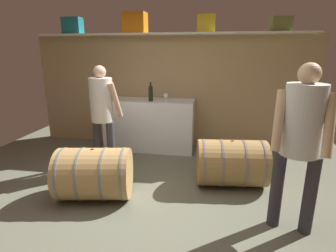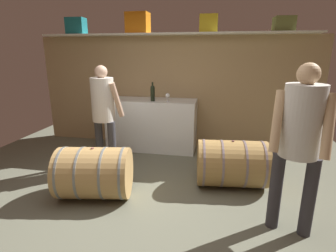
# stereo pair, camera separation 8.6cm
# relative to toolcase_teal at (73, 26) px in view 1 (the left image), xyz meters

# --- Properties ---
(ground_plane) EXTENTS (6.52, 8.12, 0.02)m
(ground_plane) POSITION_rel_toolcase_teal_xyz_m (1.85, -1.70, -2.27)
(ground_plane) COLOR #616452
(back_wall_panel) EXTENTS (5.32, 0.10, 2.08)m
(back_wall_panel) POSITION_rel_toolcase_teal_xyz_m (1.85, 0.15, -1.22)
(back_wall_panel) COLOR tan
(back_wall_panel) RESTS_ON ground
(high_shelf_board) EXTENTS (4.89, 0.40, 0.03)m
(high_shelf_board) POSITION_rel_toolcase_teal_xyz_m (1.85, 0.00, -0.17)
(high_shelf_board) COLOR silver
(high_shelf_board) RESTS_ON back_wall_panel
(toolcase_teal) EXTENTS (0.35, 0.26, 0.30)m
(toolcase_teal) POSITION_rel_toolcase_teal_xyz_m (0.00, 0.00, 0.00)
(toolcase_teal) COLOR #1A727B
(toolcase_teal) RESTS_ON high_shelf_board
(toolcase_orange) EXTENTS (0.41, 0.31, 0.36)m
(toolcase_orange) POSITION_rel_toolcase_teal_xyz_m (1.21, 0.00, 0.03)
(toolcase_orange) COLOR orange
(toolcase_orange) RESTS_ON high_shelf_board
(toolcase_yellow) EXTENTS (0.32, 0.20, 0.30)m
(toolcase_yellow) POSITION_rel_toolcase_teal_xyz_m (2.47, 0.00, -0.00)
(toolcase_yellow) COLOR yellow
(toolcase_yellow) RESTS_ON high_shelf_board
(toolcase_olive) EXTENTS (0.33, 0.30, 0.23)m
(toolcase_olive) POSITION_rel_toolcase_teal_xyz_m (3.69, 0.00, -0.03)
(toolcase_olive) COLOR olive
(toolcase_olive) RESTS_ON high_shelf_board
(work_cabinet) EXTENTS (1.64, 0.61, 0.94)m
(work_cabinet) POSITION_rel_toolcase_teal_xyz_m (1.50, -0.21, -1.79)
(work_cabinet) COLOR white
(work_cabinet) RESTS_ON ground
(wine_bottle_dark) EXTENTS (0.08, 0.08, 0.34)m
(wine_bottle_dark) POSITION_rel_toolcase_teal_xyz_m (1.55, -0.35, -1.17)
(wine_bottle_dark) COLOR black
(wine_bottle_dark) RESTS_ON work_cabinet
(wine_glass) EXTENTS (0.08, 0.08, 0.15)m
(wine_glass) POSITION_rel_toolcase_teal_xyz_m (1.82, -0.35, -1.21)
(wine_glass) COLOR white
(wine_glass) RESTS_ON work_cabinet
(wine_barrel_near) EXTENTS (0.97, 0.78, 0.66)m
(wine_barrel_near) POSITION_rel_toolcase_teal_xyz_m (1.23, -2.08, -1.93)
(wine_barrel_near) COLOR tan
(wine_barrel_near) RESTS_ON ground
(wine_barrel_far) EXTENTS (0.98, 0.72, 0.65)m
(wine_barrel_far) POSITION_rel_toolcase_teal_xyz_m (2.92, -1.45, -1.94)
(wine_barrel_far) COLOR #A37E45
(wine_barrel_far) RESTS_ON ground
(winemaker_pouring) EXTENTS (0.51, 0.43, 1.60)m
(winemaker_pouring) POSITION_rel_toolcase_teal_xyz_m (1.02, -1.23, -1.28)
(winemaker_pouring) COLOR #333439
(winemaker_pouring) RESTS_ON ground
(visitor_tasting) EXTENTS (0.55, 0.48, 1.69)m
(visitor_tasting) POSITION_rel_toolcase_teal_xyz_m (3.46, -2.33, -1.22)
(visitor_tasting) COLOR #312F35
(visitor_tasting) RESTS_ON ground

